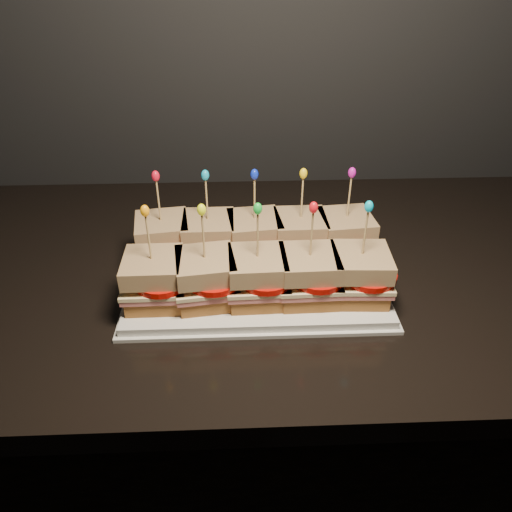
{
  "coord_description": "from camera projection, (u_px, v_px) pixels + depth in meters",
  "views": [
    {
      "loc": [
        -0.08,
        0.97,
        1.39
      ],
      "look_at": [
        -0.06,
        1.61,
        0.97
      ],
      "focal_mm": 35.0,
      "sensor_mm": 36.0,
      "label": 1
    }
  ],
  "objects": [
    {
      "name": "sandwich_9_pick",
      "position": [
        365.0,
        236.0,
        0.69
      ],
      "size": [
        0.0,
        0.0,
        0.09
      ],
      "primitive_type": "cylinder",
      "color": "tan",
      "rests_on": "sandwich_9_bread_top"
    },
    {
      "name": "sandwich_2_frill",
      "position": [
        254.0,
        174.0,
        0.75
      ],
      "size": [
        0.01,
        0.01,
        0.02
      ],
      "primitive_type": "ellipsoid",
      "color": "#0F27CE",
      "rests_on": "sandwich_2_pick"
    },
    {
      "name": "sandwich_1_bread_bot",
      "position": [
        210.0,
        252.0,
        0.82
      ],
      "size": [
        0.08,
        0.08,
        0.02
      ],
      "primitive_type": "cube",
      "rotation": [
        0.0,
        0.0,
        0.01
      ],
      "color": "brown",
      "rests_on": "platter"
    },
    {
      "name": "platter",
      "position": [
        256.0,
        280.0,
        0.79
      ],
      "size": [
        0.39,
        0.24,
        0.02
      ],
      "primitive_type": "cube",
      "color": "white",
      "rests_on": "granite_slab"
    },
    {
      "name": "sandwich_9_bread_bot",
      "position": [
        357.0,
        289.0,
        0.74
      ],
      "size": [
        0.08,
        0.08,
        0.02
      ],
      "primitive_type": "cube",
      "rotation": [
        0.0,
        0.0,
        -0.05
      ],
      "color": "brown",
      "rests_on": "platter"
    },
    {
      "name": "sandwich_0_frill",
      "position": [
        156.0,
        176.0,
        0.74
      ],
      "size": [
        0.01,
        0.01,
        0.02
      ],
      "primitive_type": "ellipsoid",
      "color": "red",
      "rests_on": "sandwich_0_pick"
    },
    {
      "name": "sandwich_3_tomato",
      "position": [
        308.0,
        236.0,
        0.81
      ],
      "size": [
        0.08,
        0.08,
        0.01
      ],
      "primitive_type": "cylinder",
      "color": "red",
      "rests_on": "sandwich_3_cheese"
    },
    {
      "name": "sandwich_7_bread_top",
      "position": [
        258.0,
        264.0,
        0.71
      ],
      "size": [
        0.08,
        0.08,
        0.03
      ],
      "primitive_type": "cube",
      "rotation": [
        0.0,
        0.0,
        0.03
      ],
      "color": "#5C320D",
      "rests_on": "sandwich_7_tomato"
    },
    {
      "name": "sandwich_8_tomato",
      "position": [
        318.0,
        276.0,
        0.71
      ],
      "size": [
        0.08,
        0.08,
        0.01
      ],
      "primitive_type": "cylinder",
      "color": "red",
      "rests_on": "sandwich_8_cheese"
    },
    {
      "name": "sandwich_5_tomato",
      "position": [
        162.0,
        280.0,
        0.71
      ],
      "size": [
        0.08,
        0.08,
        0.01
      ],
      "primitive_type": "cylinder",
      "color": "red",
      "rests_on": "sandwich_5_cheese"
    },
    {
      "name": "sandwich_0_bread_top",
      "position": [
        162.0,
        228.0,
        0.79
      ],
      "size": [
        0.09,
        0.09,
        0.03
      ],
      "primitive_type": "cube",
      "rotation": [
        0.0,
        0.0,
        0.13
      ],
      "color": "#5C320D",
      "rests_on": "sandwich_0_tomato"
    },
    {
      "name": "sandwich_9_ham",
      "position": [
        359.0,
        281.0,
        0.73
      ],
      "size": [
        0.09,
        0.09,
        0.01
      ],
      "primitive_type": "cube",
      "rotation": [
        0.0,
        0.0,
        -0.05
      ],
      "color": "#CA575B",
      "rests_on": "sandwich_9_bread_bot"
    },
    {
      "name": "sandwich_7_frill",
      "position": [
        258.0,
        209.0,
        0.66
      ],
      "size": [
        0.01,
        0.01,
        0.02
      ],
      "primitive_type": "ellipsoid",
      "color": "green",
      "rests_on": "sandwich_7_pick"
    },
    {
      "name": "sandwich_0_ham",
      "position": [
        164.0,
        245.0,
        0.81
      ],
      "size": [
        0.1,
        0.1,
        0.01
      ],
      "primitive_type": "cube",
      "rotation": [
        0.0,
        0.0,
        0.13
      ],
      "color": "#CA575B",
      "rests_on": "sandwich_0_bread_bot"
    },
    {
      "name": "granite_slab",
      "position": [
        95.0,
        275.0,
        0.85
      ],
      "size": [
        2.5,
        0.67,
        0.04
      ],
      "primitive_type": "cube",
      "color": "black",
      "rests_on": "cabinet"
    },
    {
      "name": "sandwich_3_frill",
      "position": [
        303.0,
        173.0,
        0.75
      ],
      "size": [
        0.01,
        0.01,
        0.02
      ],
      "primitive_type": "ellipsoid",
      "color": "yellow",
      "rests_on": "sandwich_3_pick"
    },
    {
      "name": "sandwich_6_tomato",
      "position": [
        214.0,
        278.0,
        0.71
      ],
      "size": [
        0.08,
        0.08,
        0.01
      ],
      "primitive_type": "cylinder",
      "color": "red",
      "rests_on": "sandwich_6_cheese"
    },
    {
      "name": "sandwich_5_cheese",
      "position": [
        155.0,
        282.0,
        0.71
      ],
      "size": [
        0.09,
        0.09,
        0.01
      ],
      "primitive_type": "cube",
      "rotation": [
        0.0,
        0.0,
        0.01
      ],
      "color": "beige",
      "rests_on": "sandwich_5_ham"
    },
    {
      "name": "sandwich_8_cheese",
      "position": [
        309.0,
        278.0,
        0.72
      ],
      "size": [
        0.09,
        0.09,
        0.01
      ],
      "primitive_type": "cube",
      "rotation": [
        0.0,
        0.0,
        0.03
      ],
      "color": "beige",
      "rests_on": "sandwich_8_ham"
    },
    {
      "name": "sandwich_0_pick",
      "position": [
        159.0,
        203.0,
        0.77
      ],
      "size": [
        0.0,
        0.0,
        0.09
      ],
      "primitive_type": "cylinder",
      "color": "tan",
      "rests_on": "sandwich_0_bread_top"
    },
    {
      "name": "sandwich_4_ham",
      "position": [
        344.0,
        241.0,
        0.82
      ],
      "size": [
        0.1,
        0.09,
        0.01
      ],
      "primitive_type": "cube",
      "rotation": [
        0.0,
        0.0,
        0.1
      ],
      "color": "#CA575B",
      "rests_on": "sandwich_4_bread_bot"
    },
    {
      "name": "sandwich_1_cheese",
      "position": [
        209.0,
        240.0,
        0.81
      ],
      "size": [
        0.09,
        0.09,
        0.01
      ],
      "primitive_type": "cube",
      "rotation": [
        0.0,
        0.0,
        0.01
      ],
      "color": "beige",
      "rests_on": "sandwich_1_ham"
    },
    {
      "name": "sandwich_2_bread_top",
      "position": [
        255.0,
        226.0,
        0.8
      ],
      "size": [
        0.09,
        0.09,
        0.03
      ],
      "primitive_type": "cube",
      "rotation": [
        0.0,
        0.0,
        0.12
      ],
      "color": "#5C320D",
      "rests_on": "sandwich_2_tomato"
    },
    {
      "name": "sandwich_8_pick",
      "position": [
        311.0,
        237.0,
        0.68
      ],
      "size": [
        0.0,
        0.0,
        0.09
      ],
      "primitive_type": "cylinder",
      "color": "tan",
      "rests_on": "sandwich_8_bread_top"
    },
    {
      "name": "sandwich_7_tomato",
      "position": [
        266.0,
        277.0,
        0.71
      ],
      "size": [
        0.08,
        0.08,
        0.01
      ],
      "primitive_type": "cylinder",
      "color": "red",
      "rests_on": "sandwich_7_cheese"
    },
    {
      "name": "sandwich_5_bread_bot",
      "position": [
        156.0,
        294.0,
        0.73
      ],
      "size": [
        0.08,
        0.08,
        0.02
      ],
      "primitive_type": "cube",
      "rotation": [
        0.0,
        0.0,
        0.01
      ],
      "color": "brown",
      "rests_on": "platter"
    },
    {
      "name": "sandwich_2_bread_bot",
      "position": [
        255.0,
        251.0,
        0.82
      ],
      "size": [
        0.09,
        0.09,
        0.02
      ],
      "primitive_type": "cube",
      "rotation": [
        0.0,
        0.0,
        0.12
      ],
      "color": "brown",
      "rests_on": "platter"
    },
    {
      "name": "sandwich_7_cheese",
      "position": [
        258.0,
        279.0,
        0.72
      ],
      "size": [
        0.09,
        0.09,
        0.01
      ],
      "primitive_type": "cube",
      "rotation": [
        0.0,
        0.0,
        0.03
      ],
      "color": "beige",
      "rests_on": "sandwich_7_ham"
    },
    {
      "name": "sandwich_4_bread_bot",
      "position": [
        343.0,
        249.0,
        0.83
      ],
      "size": [
        0.09,
        0.09,
        0.02
      ],
      "primitive_type": "cube",
      "rotation": [
        0.0,
        0.0,
        0.1
      ],
      "color": "brown",
      "rests_on": "platter"
    },
    {
      "name": "sandwich_2_ham",
      "position": [
        255.0,
        243.0,
        0.82
      ],
      "size": [
        0.1,
        0.09,
        0.01
      ],
      "primitive_type": "cube",
      "rotation": [
        0.0,
        0.0,
        0.12
      ],
      "color": "#CA575B",
      "rests_on": "sandwich_2_bread_bot"
    },
    {
      "name": "sandwich_3_pick",
      "position": [
        302.0,
        200.0,
        0.78
      ],
      "size": [
        0.0,
        0.0,
        0.09
      ],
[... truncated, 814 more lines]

